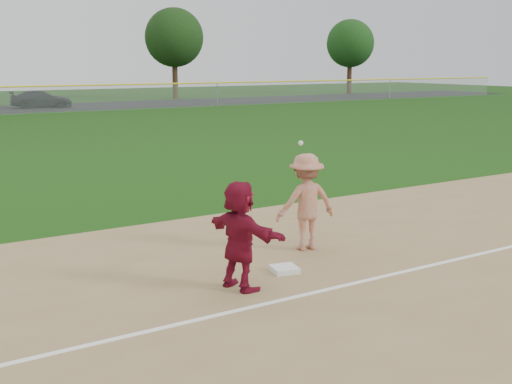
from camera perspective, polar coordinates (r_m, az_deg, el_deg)
ground at (r=11.58m, az=3.95°, el=-7.58°), size 160.00×160.00×0.00m
foul_line at (r=10.98m, az=6.42°, el=-8.59°), size 60.00×0.10×0.01m
first_base at (r=11.78m, az=2.54°, el=-6.87°), size 0.53×0.53×0.10m
base_runner at (r=10.70m, az=-1.46°, el=-3.87°), size 0.90×1.80×1.86m
car_right at (r=56.57m, az=-18.57°, el=7.84°), size 5.17×2.77×1.43m
first_base_play at (r=12.98m, az=4.47°, el=-0.88°), size 1.37×1.13×2.33m
tree_3 at (r=67.94m, az=-7.29°, el=13.45°), size 6.00×6.00×9.19m
tree_4 at (r=78.45m, az=8.38°, el=12.92°), size 5.60×5.60×8.67m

